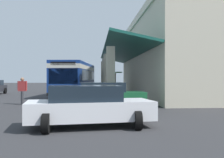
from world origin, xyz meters
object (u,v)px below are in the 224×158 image
at_px(potted_palm, 115,87).
at_px(pedestrian, 22,89).
at_px(parked_sedan_white, 89,106).
at_px(parked_sedan_green, 104,95).
at_px(transit_bus, 76,76).

bearing_deg(potted_palm, pedestrian, -28.89).
relative_size(parked_sedan_white, parked_sedan_green, 1.01).
distance_m(transit_bus, pedestrian, 9.00).
bearing_deg(parked_sedan_white, parked_sedan_green, 172.36).
xyz_separation_m(parked_sedan_green, potted_palm, (-15.11, 1.77, -0.08)).
height_order(parked_sedan_green, pedestrian, pedestrian).
bearing_deg(parked_sedan_green, pedestrian, -114.84).
bearing_deg(transit_bus, parked_sedan_green, 12.56).
height_order(parked_sedan_white, pedestrian, pedestrian).
bearing_deg(parked_sedan_white, potted_palm, 173.07).
xyz_separation_m(parked_sedan_white, pedestrian, (-8.04, -4.48, 0.24)).
xyz_separation_m(pedestrian, potted_palm, (-12.69, 7.00, -0.32)).
distance_m(parked_sedan_white, parked_sedan_green, 5.67).
relative_size(parked_sedan_white, potted_palm, 1.87).
distance_m(parked_sedan_green, potted_palm, 15.21).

